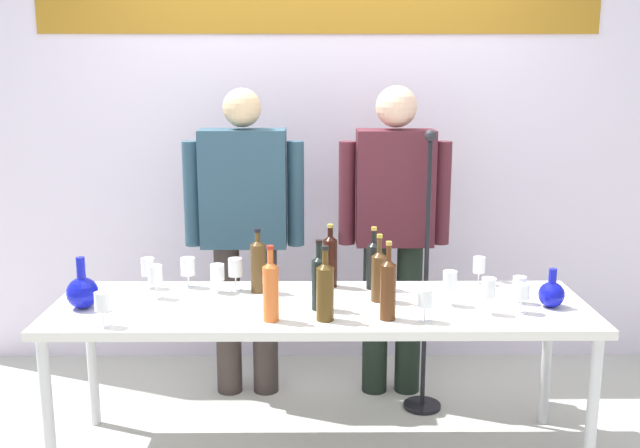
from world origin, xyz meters
TOP-DOWN VIEW (x-y plane):
  - back_wall at (0.00, 1.26)m, footprint 4.64×0.11m
  - display_table at (0.00, 0.00)m, footprint 2.42×0.72m
  - decanter_blue_left at (-1.05, -0.05)m, footprint 0.14×0.14m
  - decanter_blue_right at (1.03, -0.05)m, footprint 0.12×0.12m
  - presenter_left at (-0.40, 0.70)m, footprint 0.64×0.22m
  - presenter_right at (0.40, 0.70)m, footprint 0.60×0.22m
  - wine_bottle_0 at (0.27, 0.04)m, footprint 0.07×0.07m
  - wine_bottle_1 at (0.05, 0.27)m, footprint 0.07×0.07m
  - wine_bottle_2 at (0.28, -0.21)m, footprint 0.07×0.07m
  - wine_bottle_3 at (-0.01, -0.07)m, footprint 0.07×0.07m
  - wine_bottle_4 at (0.26, 0.24)m, footprint 0.07×0.07m
  - wine_bottle_5 at (0.02, -0.21)m, footprint 0.07×0.07m
  - wine_bottle_6 at (-0.29, 0.19)m, footprint 0.07×0.07m
  - wine_bottle_7 at (-0.21, -0.22)m, footprint 0.07×0.07m
  - wine_glass_left_0 at (-0.64, 0.27)m, footprint 0.07×0.07m
  - wine_glass_left_1 at (-0.40, 0.21)m, footprint 0.07×0.07m
  - wine_glass_left_2 at (-0.49, 0.18)m, footprint 0.07×0.07m
  - wine_glass_left_3 at (-0.76, 0.09)m, footprint 0.06×0.06m
  - wine_glass_left_4 at (-0.90, -0.29)m, footprint 0.06×0.06m
  - wine_glass_left_5 at (-0.83, 0.25)m, footprint 0.06×0.06m
  - wine_glass_right_0 at (0.44, -0.24)m, footprint 0.06×0.06m
  - wine_glass_right_1 at (0.58, -0.02)m, footprint 0.06×0.06m
  - wine_glass_right_2 at (0.87, -0.13)m, footprint 0.07×0.07m
  - wine_glass_right_3 at (0.90, 0.01)m, footprint 0.06×0.06m
  - wine_glass_right_4 at (0.72, -0.14)m, footprint 0.06×0.06m
  - wine_glass_right_5 at (0.78, 0.31)m, footprint 0.06×0.06m
  - microphone_stand at (0.55, 0.48)m, footprint 0.20×0.20m

SIDE VIEW (x-z plane):
  - microphone_stand at x=0.55m, z-range -0.25..1.24m
  - display_table at x=0.00m, z-range 0.32..1.06m
  - decanter_blue_right at x=1.03m, z-range 0.72..0.89m
  - decanter_blue_left at x=-1.05m, z-range 0.70..0.94m
  - wine_glass_right_3 at x=0.90m, z-range 0.77..0.89m
  - wine_glass_right_5 at x=0.78m, z-range 0.77..0.91m
  - wine_glass_right_2 at x=0.87m, z-range 0.77..0.90m
  - wine_glass_left_2 at x=-0.49m, z-range 0.77..0.91m
  - wine_glass_right_0 at x=0.44m, z-range 0.77..0.92m
  - wine_glass_left_0 at x=-0.64m, z-range 0.77..0.92m
  - wine_glass_left_5 at x=-0.83m, z-range 0.77..0.92m
  - wine_glass_left_4 at x=-0.90m, z-range 0.77..0.92m
  - wine_glass_left_3 at x=-0.76m, z-range 0.78..0.93m
  - wine_glass_right_1 at x=0.58m, z-range 0.78..0.93m
  - wine_glass_left_1 at x=-0.40m, z-range 0.78..0.94m
  - wine_glass_right_4 at x=0.72m, z-range 0.78..0.94m
  - wine_bottle_0 at x=0.27m, z-range 0.71..1.03m
  - wine_bottle_4 at x=0.26m, z-range 0.72..1.02m
  - wine_bottle_3 at x=-0.01m, z-range 0.72..1.04m
  - wine_bottle_6 at x=-0.29m, z-range 0.73..1.03m
  - wine_bottle_5 at x=0.02m, z-range 0.72..1.04m
  - wine_bottle_1 at x=0.05m, z-range 0.73..1.04m
  - wine_bottle_7 at x=-0.21m, z-range 0.72..1.05m
  - wine_bottle_2 at x=0.28m, z-range 0.71..1.05m
  - presenter_left at x=-0.40m, z-range 0.13..1.82m
  - presenter_right at x=0.40m, z-range 0.12..1.82m
  - back_wall at x=0.00m, z-range 0.00..3.00m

